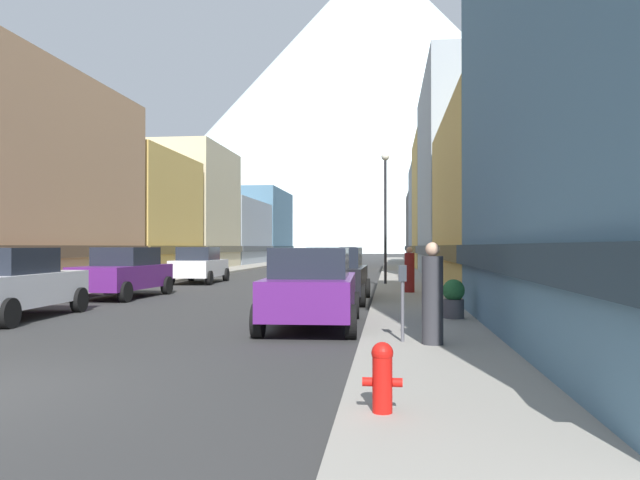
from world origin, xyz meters
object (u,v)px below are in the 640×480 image
parking_meter_near (403,292)px  streetlamp_right (385,198)px  car_left_1 (124,272)px  car_left_0 (11,283)px  car_right_0 (312,287)px  pedestrian_1 (433,297)px  car_left_2 (200,265)px  potted_plant_0 (110,271)px  fire_hydrant_near (382,375)px  pedestrian_0 (409,271)px  car_driving_0 (348,256)px  potted_plant_1 (454,298)px  car_right_1 (336,274)px  pedestrian_2 (135,266)px

parking_meter_near → streetlamp_right: (-0.40, 16.30, 2.97)m
car_left_1 → streetlamp_right: size_ratio=0.76×
car_left_0 → car_right_0: bearing=-4.5°
car_right_0 → pedestrian_1: 3.81m
car_left_2 → potted_plant_0: bearing=-137.3°
car_left_2 → fire_hydrant_near: car_left_2 is taller
pedestrian_1 → car_left_1: bearing=135.5°
parking_meter_near → streetlamp_right: 16.58m
car_right_0 → parking_meter_near: (1.95, -2.70, 0.11)m
pedestrian_0 → car_driving_0: bearing=97.4°
car_left_0 → car_driving_0: (5.40, 43.97, 0.00)m
car_left_0 → car_left_2: size_ratio=1.00×
fire_hydrant_near → parking_meter_near: parking_meter_near is taller
car_driving_0 → car_left_2: bearing=-100.5°
potted_plant_1 → pedestrian_1: (-0.75, -3.79, 0.34)m
car_left_1 → pedestrian_0: 10.19m
streetlamp_right → car_right_1: bearing=-101.8°
car_right_1 → pedestrian_1: size_ratio=2.55×
car_left_0 → parking_meter_near: size_ratio=3.36×
car_left_1 → streetlamp_right: bearing=36.0°
pedestrian_0 → potted_plant_0: bearing=164.0°
fire_hydrant_near → parking_meter_near: (0.30, 4.52, 0.49)m
car_driving_0 → streetlamp_right: (3.75, -30.97, 3.09)m
parking_meter_near → potted_plant_1: size_ratio=1.48×
potted_plant_0 → pedestrian_2: bearing=51.0°
car_left_1 → pedestrian_1: bearing=-44.5°
car_driving_0 → pedestrian_1: 47.72m
potted_plant_0 → streetlamp_right: 12.82m
potted_plant_1 → potted_plant_0: bearing=140.3°
pedestrian_2 → car_left_1: bearing=-69.2°
car_left_1 → pedestrian_1: 14.10m
car_right_1 → pedestrian_0: pedestrian_0 is taller
car_driving_0 → potted_plant_1: size_ratio=4.90×
fire_hydrant_near → parking_meter_near: size_ratio=0.53×
car_right_1 → pedestrian_1: pedestrian_1 is taller
pedestrian_0 → pedestrian_2: bearing=159.3°
parking_meter_near → potted_plant_0: bearing=130.0°
pedestrian_0 → car_left_1: bearing=-170.3°
car_right_1 → fire_hydrant_near: bearing=-83.0°
car_right_1 → car_driving_0: bearing=93.3°
potted_plant_0 → car_right_1: bearing=-30.2°
car_left_2 → car_driving_0: 29.63m
car_left_2 → pedestrian_2: 3.18m
fire_hydrant_near → pedestrian_0: pedestrian_0 is taller
parking_meter_near → potted_plant_0: (-12.75, 15.19, -0.30)m
car_right_1 → pedestrian_2: bearing=144.3°
car_left_2 → streetlamp_right: bearing=-11.3°
potted_plant_1 → pedestrian_0: (-0.75, 7.81, 0.29)m
parking_meter_near → car_left_1: bearing=134.6°
streetlamp_right → car_left_0: bearing=-125.1°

